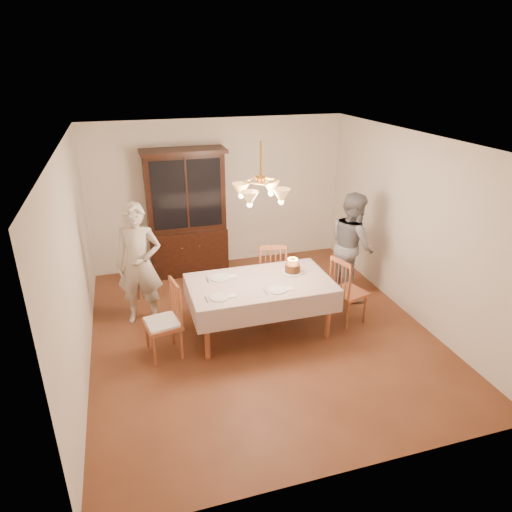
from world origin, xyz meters
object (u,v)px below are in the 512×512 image
object	(u,v)px
elderly_woman	(139,265)
birthday_cake	(292,268)
dining_table	(260,287)
chair_far_side	(271,275)
china_hutch	(187,215)

from	to	relation	value
elderly_woman	birthday_cake	xyz separation A→B (m)	(2.03, -0.61, -0.06)
dining_table	elderly_woman	distance (m)	1.71
chair_far_side	china_hutch	bearing A→B (deg)	125.29
chair_far_side	elderly_woman	xyz separation A→B (m)	(-1.94, -0.02, 0.43)
dining_table	birthday_cake	xyz separation A→B (m)	(0.51, 0.15, 0.13)
china_hutch	elderly_woman	distance (m)	1.75
china_hutch	chair_far_side	xyz separation A→B (m)	(1.04, -1.47, -0.60)
dining_table	china_hutch	size ratio (longest dim) A/B	0.88
dining_table	chair_far_side	xyz separation A→B (m)	(0.42, 0.78, -0.24)
chair_far_side	birthday_cake	world-z (taller)	chair_far_side
china_hutch	birthday_cake	world-z (taller)	china_hutch
elderly_woman	chair_far_side	bearing A→B (deg)	15.96
birthday_cake	dining_table	bearing A→B (deg)	-163.26
dining_table	china_hutch	world-z (taller)	china_hutch
china_hutch	dining_table	bearing A→B (deg)	-74.58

